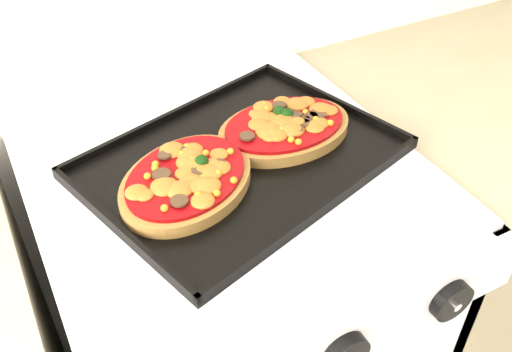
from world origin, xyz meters
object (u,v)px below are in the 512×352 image
baking_tray (241,157)px  pizza_right (284,127)px  stove (236,339)px  pizza_left (186,179)px

baking_tray → pizza_right: pizza_right is taller
stove → baking_tray: (0.02, 0.01, 0.47)m
pizza_right → baking_tray: bearing=-166.6°
stove → pizza_right: 0.50m
pizza_left → pizza_right: size_ratio=0.99×
pizza_right → pizza_left: bearing=-166.4°
stove → pizza_left: size_ratio=3.99×
stove → pizza_left: (-0.08, -0.02, 0.48)m
baking_tray → pizza_left: pizza_left is taller
stove → pizza_right: bearing=13.2°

